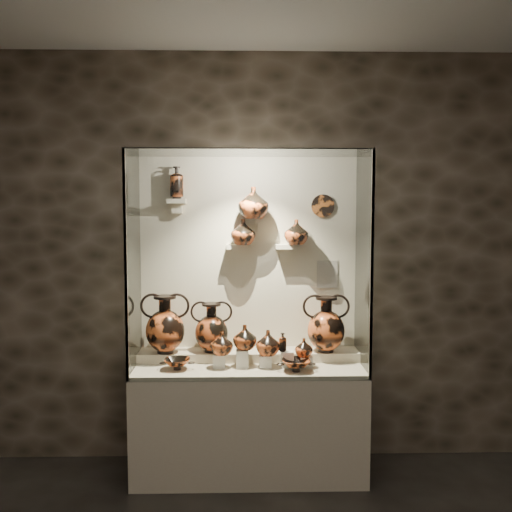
{
  "coord_description": "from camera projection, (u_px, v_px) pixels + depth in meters",
  "views": [
    {
      "loc": [
        -0.05,
        -1.98,
        1.99
      ],
      "look_at": [
        0.05,
        2.2,
        1.65
      ],
      "focal_mm": 40.0,
      "sensor_mm": 36.0,
      "label": 1
    }
  ],
  "objects": [
    {
      "name": "kylix_right",
      "position": [
        296.0,
        364.0,
        4.08
      ],
      "size": [
        0.34,
        0.32,
        0.11
      ],
      "primitive_type": null,
      "rotation": [
        0.0,
        0.0,
        -0.43
      ],
      "color": "#D35C28",
      "rests_on": "front_tier"
    },
    {
      "name": "jug_a",
      "position": [
        222.0,
        343.0,
        4.15
      ],
      "size": [
        0.2,
        0.2,
        0.17
      ],
      "primitive_type": "imported",
      "rotation": [
        0.0,
        0.0,
        0.22
      ],
      "color": "#D35C28",
      "rests_on": "pedestal_a"
    },
    {
      "name": "frame_post_right",
      "position": [
        372.0,
        266.0,
        3.91
      ],
      "size": [
        0.02,
        0.02,
        1.6
      ],
      "primitive_type": "cube",
      "color": "gray",
      "rests_on": "plinth"
    },
    {
      "name": "lekythos_small",
      "position": [
        283.0,
        341.0,
        4.16
      ],
      "size": [
        0.09,
        0.09,
        0.16
      ],
      "primitive_type": null,
      "rotation": [
        0.0,
        0.0,
        0.31
      ],
      "color": "#B34A1F",
      "rests_on": "pedestal_d"
    },
    {
      "name": "lekythos_tall",
      "position": [
        177.0,
        181.0,
        4.35
      ],
      "size": [
        0.13,
        0.13,
        0.28
      ],
      "primitive_type": null,
      "rotation": [
        0.0,
        0.0,
        -0.21
      ],
      "color": "#D35C28",
      "rests_on": "bracket_ul"
    },
    {
      "name": "front_tier",
      "position": [
        249.0,
        367.0,
        4.24
      ],
      "size": [
        1.68,
        0.58,
        0.03
      ],
      "primitive_type": "cube",
      "color": "beige",
      "rests_on": "plinth"
    },
    {
      "name": "glass_left",
      "position": [
        133.0,
        263.0,
        4.15
      ],
      "size": [
        0.01,
        0.6,
        1.6
      ],
      "primitive_type": "cube",
      "color": "white",
      "rests_on": "plinth"
    },
    {
      "name": "ovoid_vase_a",
      "position": [
        243.0,
        232.0,
        4.35
      ],
      "size": [
        0.19,
        0.19,
        0.2
      ],
      "primitive_type": "imported",
      "rotation": [
        0.0,
        0.0,
        0.02
      ],
      "color": "#B34A1F",
      "rests_on": "bracket_ca"
    },
    {
      "name": "pedestal_c",
      "position": [
        265.0,
        361.0,
        4.19
      ],
      "size": [
        0.09,
        0.09,
        0.09
      ],
      "primitive_type": "cube",
      "color": "silver",
      "rests_on": "front_tier"
    },
    {
      "name": "back_panel",
      "position": [
        248.0,
        259.0,
        4.49
      ],
      "size": [
        1.7,
        0.03,
        1.6
      ],
      "primitive_type": "cube",
      "color": "beige",
      "rests_on": "plinth"
    },
    {
      "name": "glass_front",
      "position": [
        249.0,
        266.0,
        3.88
      ],
      "size": [
        1.7,
        0.01,
        1.6
      ],
      "primitive_type": "cube",
      "color": "white",
      "rests_on": "plinth"
    },
    {
      "name": "jug_c",
      "position": [
        268.0,
        343.0,
        4.17
      ],
      "size": [
        0.18,
        0.18,
        0.19
      ],
      "primitive_type": "imported",
      "rotation": [
        0.0,
        0.0,
        -0.01
      ],
      "color": "#D35C28",
      "rests_on": "pedestal_c"
    },
    {
      "name": "pedestal_b",
      "position": [
        242.0,
        359.0,
        4.18
      ],
      "size": [
        0.09,
        0.09,
        0.13
      ],
      "primitive_type": "cube",
      "color": "silver",
      "rests_on": "front_tier"
    },
    {
      "name": "ovoid_vase_b",
      "position": [
        253.0,
        203.0,
        4.31
      ],
      "size": [
        0.28,
        0.28,
        0.24
      ],
      "primitive_type": "imported",
      "rotation": [
        0.0,
        0.0,
        0.27
      ],
      "color": "#B34A1F",
      "rests_on": "bracket_cb"
    },
    {
      "name": "ovoid_vase_c",
      "position": [
        296.0,
        232.0,
        4.36
      ],
      "size": [
        0.21,
        0.21,
        0.19
      ],
      "primitive_type": "imported",
      "rotation": [
        0.0,
        0.0,
        -0.11
      ],
      "color": "#B34A1F",
      "rests_on": "bracket_cc"
    },
    {
      "name": "amphora_mid",
      "position": [
        211.0,
        327.0,
        4.35
      ],
      "size": [
        0.4,
        0.4,
        0.38
      ],
      "primitive_type": null,
      "rotation": [
        0.0,
        0.0,
        0.4
      ],
      "color": "#B34A1F",
      "rests_on": "rear_tier"
    },
    {
      "name": "frame_post_left",
      "position": [
        126.0,
        267.0,
        3.87
      ],
      "size": [
        0.02,
        0.02,
        1.6
      ],
      "primitive_type": "cube",
      "color": "gray",
      "rests_on": "plinth"
    },
    {
      "name": "bracket_cb",
      "position": [
        261.0,
        221.0,
        4.39
      ],
      "size": [
        0.1,
        0.12,
        0.04
      ],
      "primitive_type": "cube",
      "color": "beige",
      "rests_on": "back_panel"
    },
    {
      "name": "wall_plate",
      "position": [
        323.0,
        206.0,
        4.44
      ],
      "size": [
        0.18,
        0.02,
        0.18
      ],
      "primitive_type": "cylinder",
      "rotation": [
        1.57,
        0.0,
        0.0
      ],
      "color": "#B95D24",
      "rests_on": "back_panel"
    },
    {
      "name": "pedestal_d",
      "position": [
        287.0,
        359.0,
        4.19
      ],
      "size": [
        0.09,
        0.09,
        0.12
      ],
      "primitive_type": "cube",
      "color": "silver",
      "rests_on": "front_tier"
    },
    {
      "name": "glass_top",
      "position": [
        249.0,
        153.0,
        4.11
      ],
      "size": [
        1.7,
        0.6,
        0.01
      ],
      "primitive_type": "cube",
      "color": "white",
      "rests_on": "back_panel"
    },
    {
      "name": "bracket_cc",
      "position": [
        285.0,
        247.0,
        4.41
      ],
      "size": [
        0.14,
        0.12,
        0.04
      ],
      "primitive_type": "cube",
      "color": "beige",
      "rests_on": "back_panel"
    },
    {
      "name": "bracket_ul",
      "position": [
        177.0,
        201.0,
        4.36
      ],
      "size": [
        0.14,
        0.12,
        0.04
      ],
      "primitive_type": "cube",
      "color": "beige",
      "rests_on": "back_panel"
    },
    {
      "name": "plinth",
      "position": [
        249.0,
        422.0,
        4.27
      ],
      "size": [
        1.7,
        0.6,
        0.8
      ],
      "primitive_type": "cube",
      "color": "beige",
      "rests_on": "floor"
    },
    {
      "name": "jug_e",
      "position": [
        304.0,
        348.0,
        4.17
      ],
      "size": [
        0.14,
        0.14,
        0.14
      ],
      "primitive_type": "imported",
      "rotation": [
        0.0,
        0.0,
        -0.11
      ],
      "color": "#D35C28",
      "rests_on": "pedestal_e"
    },
    {
      "name": "amphora_left",
      "position": [
        165.0,
        324.0,
        4.31
      ],
      "size": [
        0.43,
        0.43,
        0.44
      ],
      "primitive_type": null,
      "rotation": [
        0.0,
        0.0,
        -0.26
      ],
      "color": "#D35C28",
      "rests_on": "rear_tier"
    },
    {
      "name": "bracket_ca",
      "position": [
        236.0,
        247.0,
        4.4
      ],
      "size": [
        0.14,
        0.12,
        0.04
      ],
      "primitive_type": "cube",
      "color": "beige",
      "rests_on": "back_panel"
    },
    {
      "name": "wall_back",
      "position": [
        248.0,
        259.0,
        4.49
      ],
      "size": [
        5.0,
        0.02,
        3.2
      ],
      "primitive_type": "cube",
      "color": "#2E271D",
      "rests_on": "ground"
    },
    {
      "name": "info_placard",
      "position": [
        327.0,
        274.0,
        4.49
      ],
      "size": [
        0.16,
        0.01,
        0.22
      ],
      "primitive_type": "cube",
      "color": "beige",
      "rests_on": "back_panel"
    },
    {
      "name": "jug_b",
      "position": [
        245.0,
        337.0,
        4.18
      ],
      "size": [
        0.21,
        0.21,
        0.18
      ],
      "primitive_type": "imported",
      "rotation": [
        0.0,
        0.0,
        0.24
      ],
      "color": "#B34A1F",
      "rests_on": "pedestal_b"
    },
    {
      "name": "pedestal_e",
      "position": [
        306.0,
        362.0,
        4.19
      ],
      "size": [
        0.09,
        0.09,
        0.08
      ],
      "primitive_type": "cube",
      "color": "silver",
      "rests_on": "front_tier"
    },
    {
      "name": "amphora_right",
      "position": [
        326.0,
        324.0,
        4.35
      ],
      "size": [
        0.35,
        0.35,
        0.43
      ],
      "primitive_type": null,
      "rotation": [
        0.0,
        0.0,
        0.02
      ],
      "color": "#D35C28",
      "rests_on": "rear_tier"
    },
    {
      "name": "pedestal_a",
      "position": [
        219.0,
        361.0,
        4.18
      ],
      "size": [
        0.09,
        0.09,
        0.1
      ],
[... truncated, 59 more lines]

